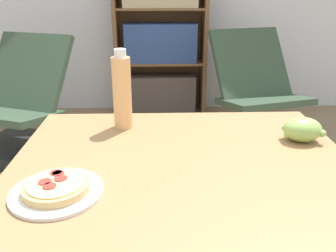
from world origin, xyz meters
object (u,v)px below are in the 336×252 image
at_px(bookshelf, 161,41).
at_px(pizza_on_plate, 56,189).
at_px(lounge_chair_far, 257,105).
at_px(grape_bunch, 302,129).
at_px(drink_bottle, 122,92).
at_px(lounge_chair_near, 20,118).

bearing_deg(bookshelf, pizza_on_plate, -96.21).
relative_size(pizza_on_plate, lounge_chair_far, 0.26).
xyz_separation_m(grape_bunch, bookshelf, (-0.45, 2.38, -0.07)).
relative_size(drink_bottle, lounge_chair_near, 0.31).
relative_size(lounge_chair_near, lounge_chair_far, 1.04).
bearing_deg(bookshelf, grape_bunch, -79.37).
distance_m(pizza_on_plate, drink_bottle, 0.48).
relative_size(pizza_on_plate, lounge_chair_near, 0.25).
bearing_deg(drink_bottle, lounge_chair_near, 124.53).
xyz_separation_m(pizza_on_plate, lounge_chair_far, (1.09, 2.05, -0.48)).
height_order(pizza_on_plate, drink_bottle, drink_bottle).
bearing_deg(pizza_on_plate, bookshelf, 83.79).
relative_size(pizza_on_plate, bookshelf, 0.15).
relative_size(pizza_on_plate, drink_bottle, 0.82).
relative_size(grape_bunch, lounge_chair_far, 0.15).
relative_size(grape_bunch, bookshelf, 0.08).
distance_m(grape_bunch, lounge_chair_far, 1.85).
relative_size(drink_bottle, lounge_chair_far, 0.32).
height_order(drink_bottle, bookshelf, bookshelf).
relative_size(lounge_chair_near, bookshelf, 0.60).
bearing_deg(lounge_chair_far, grape_bunch, -116.54).
relative_size(grape_bunch, drink_bottle, 0.46).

